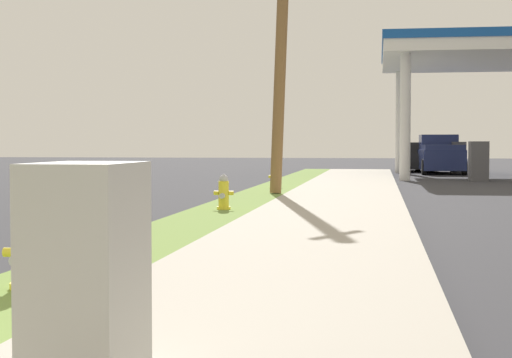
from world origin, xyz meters
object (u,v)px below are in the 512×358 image
Objects in this scene: fire_hydrant_third at (275,177)px; truck_navy_at_forecourt at (440,155)px; utility_pole_midground at (281,45)px; utility_cabinet at (87,286)px; car_black_by_near_pump at (416,158)px; fire_hydrant_second at (224,194)px; fire_hydrant_nearest at (24,255)px.

truck_navy_at_forecourt reaches higher than fire_hydrant_third.
utility_pole_midground reaches higher than utility_cabinet.
utility_pole_midground is 22.87m from car_black_by_near_pump.
fire_hydrant_second is 0.09× the size of utility_pole_midground.
fire_hydrant_nearest is 17.91m from fire_hydrant_third.
truck_navy_at_forecourt is (6.30, 16.51, 0.47)m from fire_hydrant_third.
utility_cabinet reaches higher than fire_hydrant_third.
car_black_by_near_pump is at bearing 74.89° from fire_hydrant_third.
car_black_by_near_pump is at bearing 79.38° from fire_hydrant_second.
fire_hydrant_second is 0.16× the size of car_black_by_near_pump.
fire_hydrant_third is 20.94m from utility_cabinet.
car_black_by_near_pump is (5.23, 19.37, 0.28)m from fire_hydrant_third.
utility_pole_midground is 1.78× the size of car_black_by_near_pump.
fire_hydrant_third is at bearing 94.48° from utility_cabinet.
fire_hydrant_third is 0.16× the size of car_black_by_near_pump.
utility_cabinet is (1.64, -12.35, 0.28)m from fire_hydrant_second.
fire_hydrant_third is at bearing 90.01° from fire_hydrant_second.
fire_hydrant_third is at bearing -110.87° from truck_navy_at_forecourt.
utility_pole_midground is at bearing 84.95° from fire_hydrant_second.
fire_hydrant_third is 17.68m from truck_navy_at_forecourt.
fire_hydrant_third is 0.58× the size of utility_cabinet.
utility_cabinet is 0.24× the size of truck_navy_at_forecourt.
fire_hydrant_nearest and fire_hydrant_second have the same top height.
car_black_by_near_pump is at bearing 110.50° from truck_navy_at_forecourt.
truck_navy_at_forecourt is (1.07, -2.86, 0.19)m from car_black_by_near_pump.
truck_navy_at_forecourt is at bearing 75.88° from fire_hydrant_second.
fire_hydrant_third is (-0.00, 8.52, 0.00)m from fire_hydrant_second.
utility_pole_midground is at bearing 93.54° from utility_cabinet.
fire_hydrant_second is 28.38m from car_black_by_near_pump.
utility_pole_midground reaches higher than fire_hydrant_second.
fire_hydrant_nearest is 0.14× the size of truck_navy_at_forecourt.
truck_navy_at_forecourt reaches higher than fire_hydrant_nearest.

